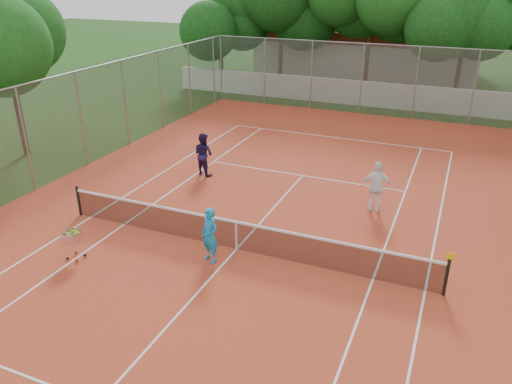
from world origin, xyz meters
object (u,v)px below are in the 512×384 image
at_px(tennis_net, 236,235).
at_px(ball_hopper, 74,244).
at_px(player_far_right, 377,187).
at_px(player_far_left, 203,154).
at_px(player_near, 210,235).
at_px(clubhouse, 369,47).

distance_m(tennis_net, ball_hopper, 4.71).
distance_m(player_far_right, ball_hopper, 9.93).
xyz_separation_m(player_far_left, player_far_right, (7.14, -0.73, 0.03)).
xyz_separation_m(player_far_right, ball_hopper, (-7.44, -6.56, -0.44)).
xyz_separation_m(tennis_net, ball_hopper, (-4.10, -2.31, -0.01)).
relative_size(tennis_net, player_near, 7.17).
height_order(player_far_left, player_far_right, player_far_right).
height_order(player_far_left, ball_hopper, player_far_left).
relative_size(clubhouse, player_near, 9.90).
height_order(tennis_net, player_far_right, player_far_right).
relative_size(clubhouse, player_far_left, 9.32).
bearing_deg(player_far_left, ball_hopper, 103.43).
height_order(clubhouse, player_far_right, clubhouse).
bearing_deg(player_far_right, player_far_left, -17.08).
xyz_separation_m(clubhouse, player_far_right, (5.34, -24.75, -1.27)).
xyz_separation_m(tennis_net, player_far_right, (3.34, 4.25, 0.42)).
xyz_separation_m(tennis_net, player_near, (-0.43, -0.86, 0.34)).
xyz_separation_m(tennis_net, clubhouse, (-2.00, 29.00, 1.69)).
height_order(clubhouse, ball_hopper, clubhouse).
distance_m(tennis_net, player_near, 1.02).
relative_size(player_near, ball_hopper, 1.73).
distance_m(player_near, ball_hopper, 3.97).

